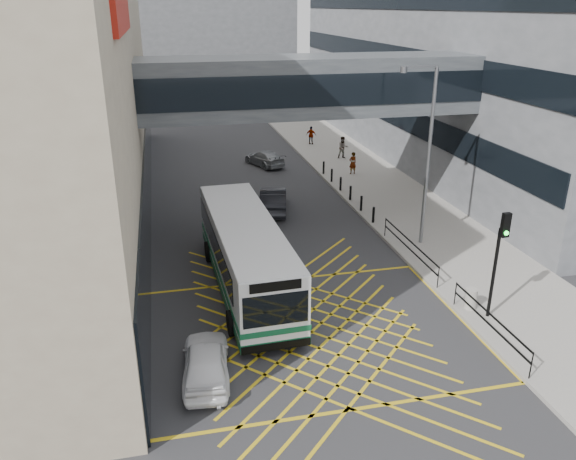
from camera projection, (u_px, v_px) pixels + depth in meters
ground at (311, 332)px, 21.19m from camera, size 120.00×120.00×0.00m
building_right at (529, 25)px, 44.08m from camera, size 24.09×44.00×20.00m
building_far at (176, 26)px, 71.72m from camera, size 28.00×16.00×18.00m
skybridge at (310, 86)px, 29.86m from camera, size 20.00×4.10×3.00m
pavement at (385, 193)px, 36.58m from camera, size 6.00×54.00×0.16m
box_junction at (311, 332)px, 21.19m from camera, size 12.00×9.00×0.01m
bus at (245, 252)px, 24.03m from camera, size 3.04×11.07×3.08m
car_white at (206, 361)px, 18.39m from camera, size 2.04×4.22×1.30m
car_dark at (273, 200)px, 33.39m from camera, size 2.76×4.89×1.44m
car_silver at (265, 158)px, 42.94m from camera, size 3.00×4.30×1.23m
traffic_light at (499, 251)px, 20.83m from camera, size 0.31×0.51×4.38m
street_lamp at (426, 147)px, 26.90m from camera, size 2.00×0.49×8.79m
litter_bin at (471, 299)px, 22.42m from camera, size 0.49×0.49×0.84m
kerb_railings at (441, 275)px, 23.73m from camera, size 0.05×12.54×1.00m
bollards at (345, 188)px, 35.81m from camera, size 0.14×10.14×0.90m
pedestrian_a at (353, 163)px, 40.21m from camera, size 0.72×0.59×1.59m
pedestrian_b at (343, 148)px, 44.25m from camera, size 0.84×0.49×1.72m
pedestrian_c at (311, 135)px, 48.78m from camera, size 1.02×0.84×1.55m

